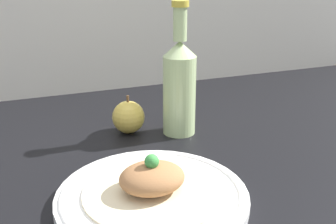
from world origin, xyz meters
TOP-DOWN VIEW (x-y plane):
  - ground_plane at (0.00, 0.00)cm, footprint 180.00×110.00cm
  - plate at (-9.54, -8.13)cm, footprint 29.37×29.37cm
  - plated_food at (-9.54, -8.13)cm, footprint 21.17×21.17cm
  - cider_bottle at (4.77, 15.49)cm, footprint 6.95×6.95cm
  - apple at (-5.40, 19.48)cm, footprint 7.02×7.02cm

SIDE VIEW (x-z plane):
  - ground_plane at x=0.00cm, z-range -4.00..0.00cm
  - plate at x=-9.54cm, z-range 0.06..2.11cm
  - apple at x=-5.40cm, z-range -0.67..7.70cm
  - plated_food at x=-9.54cm, z-range 0.33..6.71cm
  - cider_bottle at x=4.77cm, z-range -3.02..24.78cm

